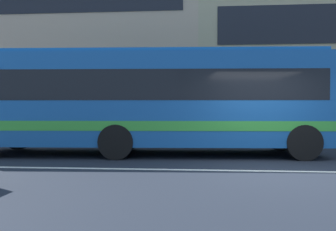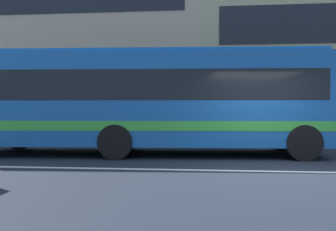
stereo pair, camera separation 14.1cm
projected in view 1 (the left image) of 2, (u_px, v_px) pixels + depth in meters
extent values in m
plane|color=#1F242F|center=(277.00, 171.00, 7.87)|extent=(160.00, 160.00, 0.00)
cube|color=silver|center=(277.00, 171.00, 7.87)|extent=(60.00, 0.16, 0.01)
cube|color=#1A5320|center=(192.00, 130.00, 14.67)|extent=(12.10, 1.10, 1.03)
cube|color=tan|center=(58.00, 32.00, 23.83)|extent=(19.55, 11.01, 13.62)
cube|color=#174F94|center=(144.00, 100.00, 10.75)|extent=(11.26, 3.01, 2.72)
cube|color=black|center=(144.00, 87.00, 10.75)|extent=(10.59, 3.00, 0.87)
cube|color=green|center=(144.00, 124.00, 10.77)|extent=(11.04, 3.02, 0.28)
cube|color=#15569A|center=(144.00, 55.00, 10.72)|extent=(10.79, 2.60, 0.12)
cube|color=black|center=(324.00, 87.00, 10.56)|extent=(0.13, 2.07, 0.96)
cylinder|color=black|center=(280.00, 136.00, 11.76)|extent=(1.01, 0.33, 1.00)
cylinder|color=black|center=(304.00, 143.00, 9.50)|extent=(1.01, 0.33, 1.00)
cylinder|color=black|center=(128.00, 136.00, 11.93)|extent=(1.01, 0.33, 1.00)
cylinder|color=black|center=(116.00, 142.00, 9.67)|extent=(1.01, 0.33, 1.00)
cylinder|color=black|center=(19.00, 135.00, 12.06)|extent=(1.01, 0.33, 1.00)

